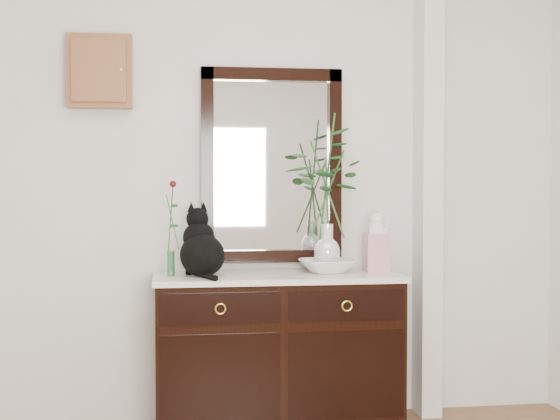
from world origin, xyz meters
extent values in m
cube|color=silver|center=(0.00, 1.98, 1.35)|extent=(3.60, 0.04, 2.70)
cube|color=silver|center=(1.00, 1.90, 1.35)|extent=(0.12, 0.20, 2.70)
cube|color=black|center=(0.10, 1.73, 0.46)|extent=(1.30, 0.50, 0.82)
cube|color=white|center=(0.10, 1.73, 0.83)|extent=(1.33, 0.52, 0.03)
cube|color=black|center=(0.10, 1.97, 1.44)|extent=(0.80, 0.06, 1.10)
cube|color=white|center=(0.10, 1.98, 1.44)|extent=(0.66, 0.01, 0.96)
cube|color=brown|center=(-0.85, 1.94, 1.95)|extent=(0.35, 0.10, 0.40)
imported|color=white|center=(0.38, 1.76, 0.89)|extent=(0.34, 0.34, 0.07)
camera|label=1|loc=(-0.48, -2.42, 1.34)|focal=50.00mm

